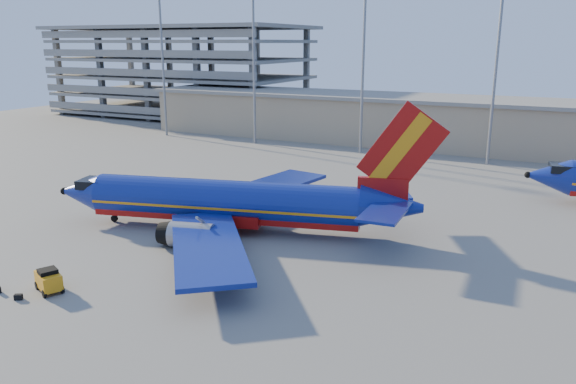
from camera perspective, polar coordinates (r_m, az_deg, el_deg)
name	(u,v)px	position (r m, az deg, el deg)	size (l,w,h in m)	color
ground	(239,244)	(51.05, -4.96, -5.29)	(220.00, 220.00, 0.00)	slate
terminal_building	(469,123)	(100.68, 17.88, 6.66)	(122.00, 16.00, 8.50)	gray
parking_garage	(182,67)	(144.30, -10.75, 12.37)	(62.00, 32.00, 21.40)	slate
light_mast_row	(428,43)	(88.97, 13.99, 14.50)	(101.60, 1.60, 28.65)	gray
aircraft_main	(234,203)	(53.97, -5.47, -1.11)	(37.14, 35.25, 12.83)	navy
baggage_tug	(49,280)	(44.89, -23.15, -8.20)	(2.78, 2.31, 1.72)	orange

